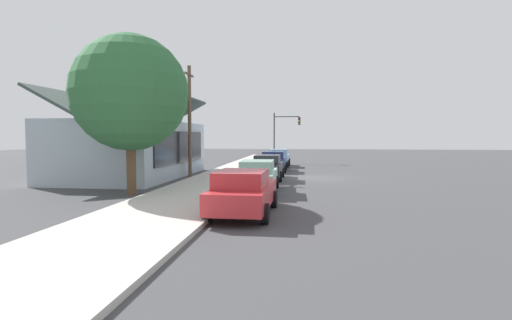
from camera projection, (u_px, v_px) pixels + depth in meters
ground_plane at (311, 178)px, 26.58m from camera, size 120.00×120.00×0.00m
sidewalk_curb at (229, 176)px, 27.24m from camera, size 60.00×4.20×0.16m
car_cherry at (243, 192)px, 13.97m from camera, size 4.83×2.15×1.59m
car_seafoam at (258, 176)px, 19.66m from camera, size 4.93×2.03×1.59m
car_charcoal at (268, 167)px, 25.48m from camera, size 4.63×1.93×1.59m
car_navy at (274, 161)px, 31.36m from camera, size 4.77×2.08×1.59m
car_skyblue at (279, 158)px, 36.58m from camera, size 4.60×2.01×1.59m
storefront_building at (134, 148)px, 27.12m from camera, size 13.03×6.90×5.60m
shade_tree at (130, 93)px, 18.52m from camera, size 5.39×5.39×7.47m
traffic_light_main at (284, 129)px, 41.49m from camera, size 0.37×2.79×5.20m
utility_pole_wooden at (190, 119)px, 26.97m from camera, size 1.80×0.24×7.50m
fire_hydrant_red at (253, 167)px, 29.08m from camera, size 0.22×0.22×0.71m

